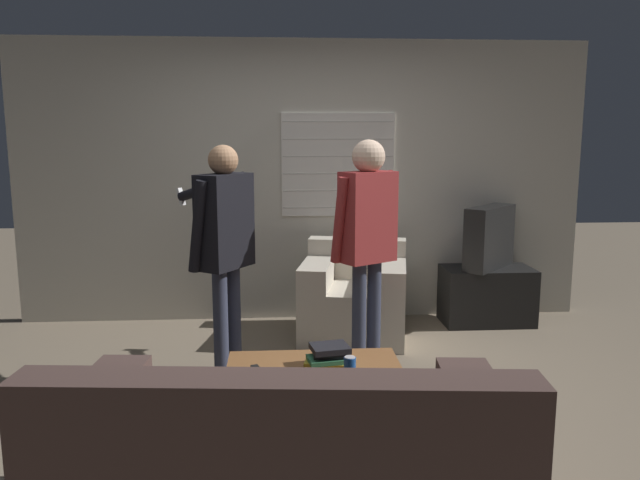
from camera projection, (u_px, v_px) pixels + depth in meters
name	position (u px, v px, depth m)	size (l,w,h in m)	color
ground_plane	(317.00, 408.00, 3.94)	(16.00, 16.00, 0.00)	#7F705B
wall_back	(304.00, 182.00, 5.72)	(5.20, 0.08, 2.55)	#BCB7A8
couch_blue	(284.00, 475.00, 2.58)	(1.96, 1.12, 0.87)	#4C3833
armchair_beige	(354.00, 297.00, 5.34)	(1.01, 1.00, 0.80)	beige
coffee_table	(314.00, 373.00, 3.56)	(1.00, 0.56, 0.40)	brown
tv_stand	(487.00, 295.00, 5.69)	(0.81, 0.45, 0.52)	black
tv	(489.00, 237.00, 5.60)	(0.59, 0.61, 0.56)	black
person_left_standing	(224.00, 237.00, 4.13)	(0.58, 0.76, 1.64)	#33384C
person_right_standing	(366.00, 228.00, 4.32)	(0.49, 0.82, 1.68)	#33384C
book_stack	(329.00, 356.00, 3.54)	(0.27, 0.21, 0.12)	gold
soda_can	(350.00, 368.00, 3.36)	(0.07, 0.07, 0.13)	#194C9E
spare_remote	(257.00, 370.00, 3.46)	(0.08, 0.14, 0.02)	black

